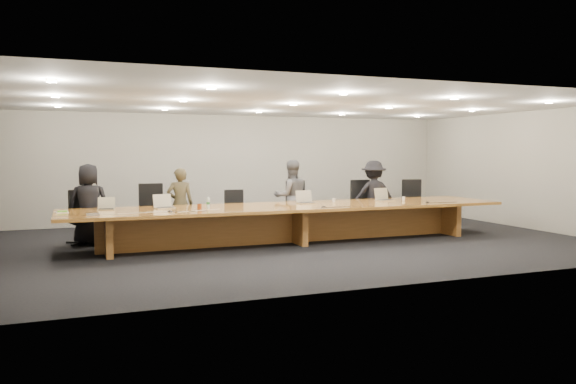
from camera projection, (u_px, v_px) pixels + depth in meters
name	position (u px, v px, depth m)	size (l,w,h in m)	color
ground	(293.00, 242.00, 11.39)	(12.00, 12.00, 0.00)	black
back_wall	(238.00, 168.00, 15.01)	(12.00, 0.02, 2.80)	silver
conference_table	(293.00, 217.00, 11.36)	(9.00, 1.80, 0.75)	#8F581F
chair_far_left	(84.00, 217.00, 11.05)	(0.56, 0.56, 1.10)	black
chair_left	(153.00, 211.00, 11.66)	(0.61, 0.61, 1.19)	black
chair_mid_left	(237.00, 212.00, 12.24)	(0.52, 0.52, 1.02)	black
chair_mid_right	(302.00, 206.00, 12.66)	(0.61, 0.61, 1.20)	black
chair_right	(365.00, 204.00, 13.37)	(0.60, 0.60, 1.19)	black
chair_far_right	(415.00, 203.00, 13.81)	(0.60, 0.60, 1.17)	black
person_a	(89.00, 204.00, 11.04)	(0.78, 0.51, 1.60)	black
person_b	(180.00, 204.00, 11.74)	(0.55, 0.36, 1.50)	#3D3621
person_c	(291.00, 197.00, 12.63)	(0.80, 0.62, 1.65)	#4F4E51
person_d	(374.00, 195.00, 13.33)	(1.05, 0.60, 1.63)	black
laptop_a	(106.00, 203.00, 10.42)	(0.31, 0.22, 0.24)	tan
laptop_b	(164.00, 201.00, 10.71)	(0.35, 0.26, 0.28)	#B9AC8D
laptop_d	(306.00, 197.00, 11.75)	(0.36, 0.26, 0.28)	#B5A78A
laptop_e	(385.00, 194.00, 12.43)	(0.37, 0.27, 0.29)	beige
water_bottle	(208.00, 203.00, 10.69)	(0.06, 0.06, 0.20)	silver
amber_mug	(200.00, 206.00, 10.55)	(0.08, 0.08, 0.10)	brown
paper_cup_near	(334.00, 200.00, 12.08)	(0.07, 0.07, 0.08)	silver
paper_cup_far	(404.00, 198.00, 12.52)	(0.07, 0.07, 0.08)	silver
notepad	(62.00, 212.00, 9.92)	(0.22, 0.17, 0.01)	white
lime_gadget	(62.00, 211.00, 9.91)	(0.16, 0.09, 0.03)	#62B430
av_box	(93.00, 215.00, 9.49)	(0.22, 0.16, 0.03)	#A1A1A5
mic_left	(170.00, 211.00, 10.07)	(0.11, 0.11, 0.03)	black
mic_center	(324.00, 207.00, 10.92)	(0.11, 0.11, 0.03)	black
mic_right	(428.00, 202.00, 11.88)	(0.11, 0.11, 0.03)	black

